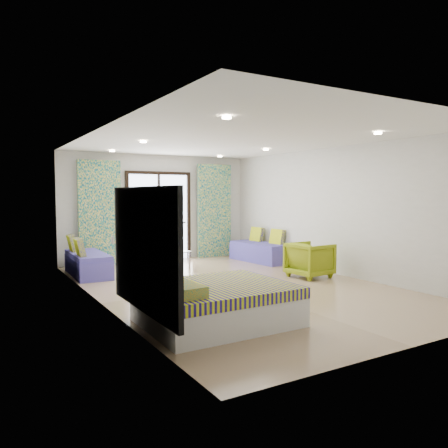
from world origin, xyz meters
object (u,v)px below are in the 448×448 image
bed (215,303)px  armchair (310,258)px  daybed_right (260,251)px  daybed_left (87,263)px  coffee_table (173,253)px

bed → armchair: 3.72m
bed → daybed_right: (3.59, 4.05, -0.01)m
armchair → bed: bearing=114.5°
daybed_left → coffee_table: (1.91, -0.13, 0.09)m
daybed_right → armchair: size_ratio=2.21×
coffee_table → armchair: bearing=-50.7°
armchair → coffee_table: bearing=34.8°
daybed_left → coffee_table: 1.92m
daybed_right → daybed_left: bearing=171.3°
bed → daybed_left: bearing=98.4°
bed → daybed_left: size_ratio=1.10×
daybed_left → daybed_right: 4.24m
daybed_left → armchair: 4.65m
bed → daybed_right: size_ratio=1.08×
daybed_right → coffee_table: bearing=171.2°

